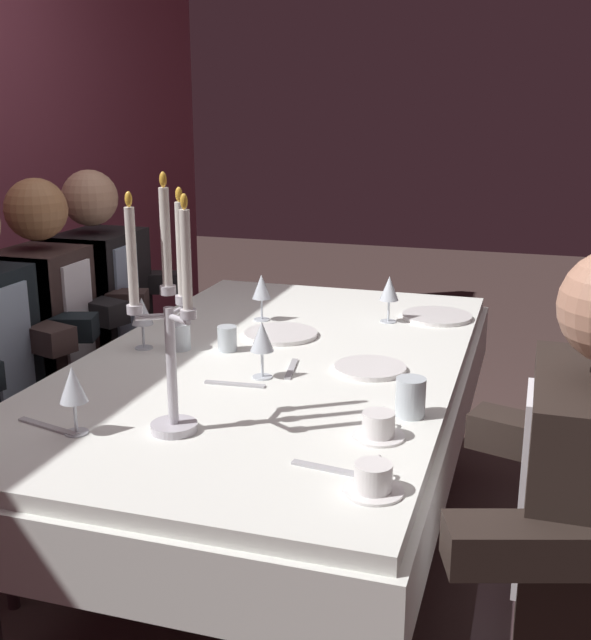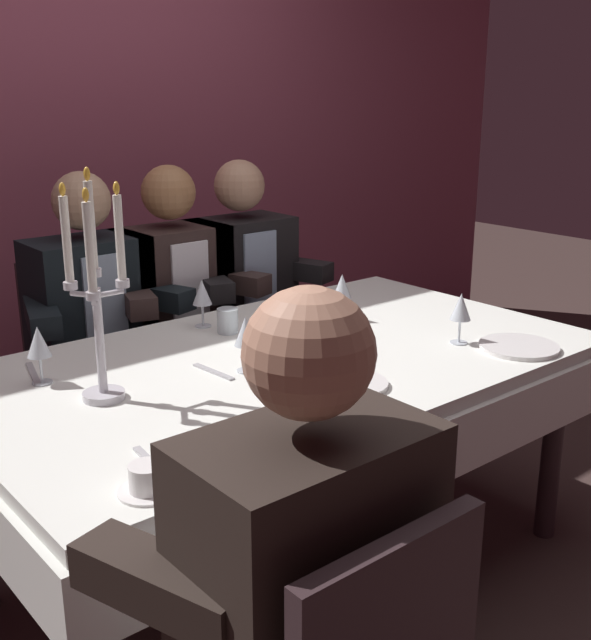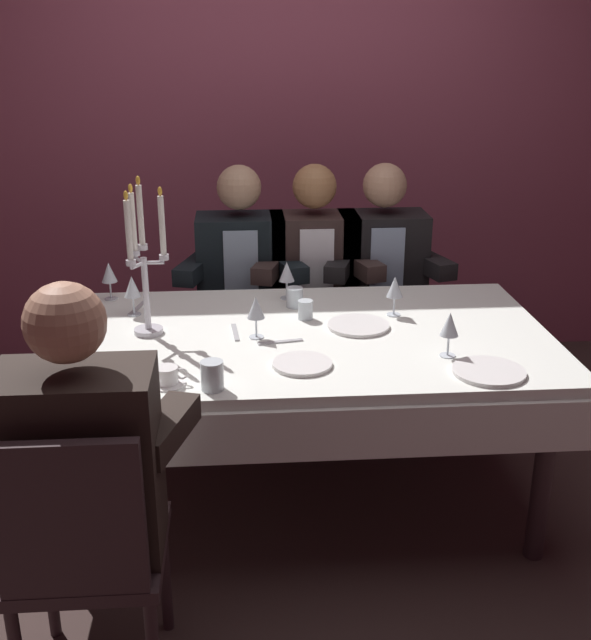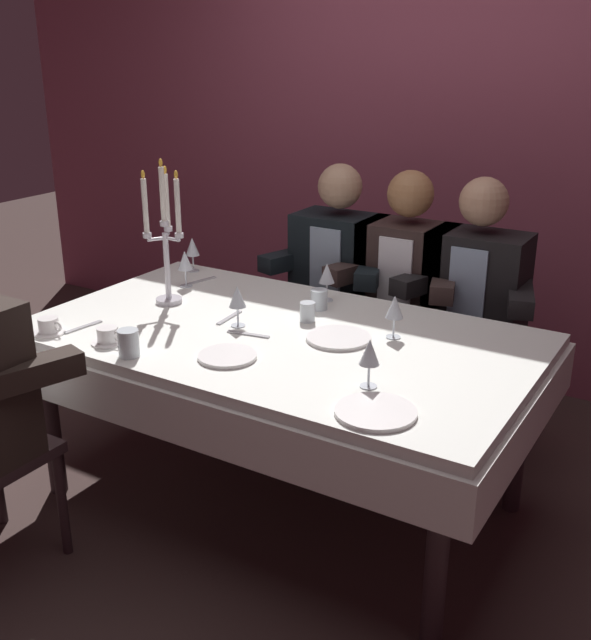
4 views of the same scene
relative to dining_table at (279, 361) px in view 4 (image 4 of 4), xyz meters
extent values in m
plane|color=#3F2E2B|center=(0.00, 0.00, -0.62)|extent=(12.00, 12.00, 0.00)
cube|color=#8F4256|center=(0.00, 1.66, 0.73)|extent=(6.00, 0.12, 2.70)
cube|color=white|center=(0.00, 0.00, 0.10)|extent=(1.90, 1.10, 0.04)
cube|color=white|center=(0.00, 0.00, -0.01)|extent=(1.94, 1.14, 0.18)
cylinder|color=#332326|center=(-0.83, -0.43, -0.27)|extent=(0.07, 0.07, 0.70)
cylinder|color=#332326|center=(0.83, -0.43, -0.27)|extent=(0.07, 0.07, 0.70)
cylinder|color=#332326|center=(-0.83, 0.43, -0.27)|extent=(0.07, 0.07, 0.70)
cylinder|color=#332326|center=(0.83, 0.43, -0.27)|extent=(0.07, 0.07, 0.70)
cylinder|color=silver|center=(-0.58, 0.04, 0.13)|extent=(0.11, 0.11, 0.02)
cylinder|color=silver|center=(-0.58, 0.04, 0.28)|extent=(0.02, 0.02, 0.28)
cylinder|color=silver|center=(-0.58, 0.04, 0.46)|extent=(0.04, 0.04, 0.02)
cylinder|color=white|center=(-0.58, 0.04, 0.58)|extent=(0.02, 0.02, 0.22)
ellipsoid|color=yellow|center=(-0.58, 0.04, 0.70)|extent=(0.02, 0.02, 0.03)
cylinder|color=silver|center=(-0.54, 0.04, 0.40)|extent=(0.07, 0.01, 0.01)
cylinder|color=silver|center=(-0.50, 0.04, 0.42)|extent=(0.04, 0.04, 0.02)
cylinder|color=white|center=(-0.50, 0.04, 0.54)|extent=(0.02, 0.02, 0.22)
ellipsoid|color=yellow|center=(-0.50, 0.04, 0.66)|extent=(0.02, 0.02, 0.03)
cylinder|color=silver|center=(-0.60, 0.08, 0.40)|extent=(0.05, 0.07, 0.01)
cylinder|color=silver|center=(-0.62, 0.11, 0.42)|extent=(0.04, 0.04, 0.02)
cylinder|color=white|center=(-0.62, 0.11, 0.54)|extent=(0.02, 0.02, 0.22)
ellipsoid|color=yellow|center=(-0.62, 0.11, 0.66)|extent=(0.02, 0.02, 0.03)
cylinder|color=silver|center=(-0.60, 0.01, 0.40)|extent=(0.05, 0.07, 0.01)
cylinder|color=silver|center=(-0.62, -0.02, 0.42)|extent=(0.04, 0.04, 0.02)
cylinder|color=white|center=(-0.62, -0.02, 0.54)|extent=(0.02, 0.02, 0.22)
ellipsoid|color=yellow|center=(-0.62, -0.02, 0.66)|extent=(0.02, 0.02, 0.03)
cylinder|color=white|center=(0.23, 0.05, 0.13)|extent=(0.24, 0.24, 0.01)
cylinder|color=white|center=(-0.02, -0.30, 0.13)|extent=(0.21, 0.21, 0.01)
cylinder|color=white|center=(0.60, -0.41, 0.13)|extent=(0.25, 0.25, 0.01)
cylinder|color=silver|center=(-0.66, 0.26, 0.12)|extent=(0.06, 0.06, 0.00)
cylinder|color=silver|center=(-0.66, 0.26, 0.16)|extent=(0.01, 0.01, 0.07)
cone|color=silver|center=(-0.66, 0.26, 0.24)|extent=(0.07, 0.07, 0.08)
cylinder|color=silver|center=(-0.17, -0.03, 0.12)|extent=(0.06, 0.06, 0.00)
cylinder|color=silver|center=(-0.17, -0.03, 0.16)|extent=(0.01, 0.01, 0.07)
cone|color=silver|center=(-0.17, -0.03, 0.24)|extent=(0.07, 0.07, 0.08)
cylinder|color=maroon|center=(-0.17, -0.03, 0.22)|extent=(0.04, 0.04, 0.03)
cylinder|color=silver|center=(-0.78, 0.46, 0.12)|extent=(0.06, 0.06, 0.00)
cylinder|color=silver|center=(-0.78, 0.46, 0.16)|extent=(0.01, 0.01, 0.07)
cone|color=silver|center=(-0.78, 0.46, 0.24)|extent=(0.07, 0.07, 0.08)
cylinder|color=silver|center=(-0.03, 0.41, 0.12)|extent=(0.06, 0.06, 0.00)
cylinder|color=silver|center=(-0.03, 0.41, 0.16)|extent=(0.01, 0.01, 0.07)
cone|color=silver|center=(-0.03, 0.41, 0.24)|extent=(0.07, 0.07, 0.08)
cylinder|color=silver|center=(0.39, 0.17, 0.12)|extent=(0.06, 0.06, 0.00)
cylinder|color=silver|center=(0.39, 0.17, 0.16)|extent=(0.01, 0.01, 0.07)
cone|color=silver|center=(0.39, 0.17, 0.24)|extent=(0.07, 0.07, 0.08)
cylinder|color=maroon|center=(0.39, 0.17, 0.22)|extent=(0.04, 0.04, 0.03)
cylinder|color=silver|center=(0.50, -0.26, 0.12)|extent=(0.06, 0.06, 0.00)
cylinder|color=silver|center=(0.50, -0.26, 0.16)|extent=(0.01, 0.01, 0.07)
cone|color=silver|center=(0.50, -0.26, 0.24)|extent=(0.07, 0.07, 0.08)
cylinder|color=#E0D172|center=(0.50, -0.26, 0.22)|extent=(0.04, 0.04, 0.03)
cylinder|color=silver|center=(-0.32, -0.47, 0.17)|extent=(0.07, 0.07, 0.10)
cylinder|color=silver|center=(0.00, 0.30, 0.16)|extent=(0.07, 0.07, 0.08)
cylinder|color=silver|center=(0.03, 0.16, 0.16)|extent=(0.06, 0.06, 0.08)
cylinder|color=white|center=(-0.73, -0.46, 0.12)|extent=(0.12, 0.12, 0.01)
cylinder|color=white|center=(-0.73, -0.46, 0.15)|extent=(0.08, 0.08, 0.05)
torus|color=white|center=(-0.68, -0.46, 0.15)|extent=(0.04, 0.01, 0.04)
cylinder|color=white|center=(-0.47, -0.42, 0.12)|extent=(0.12, 0.12, 0.01)
cylinder|color=white|center=(-0.47, -0.42, 0.15)|extent=(0.08, 0.08, 0.05)
torus|color=white|center=(-0.42, -0.42, 0.15)|extent=(0.04, 0.01, 0.04)
cube|color=#B7B7BC|center=(-0.65, 0.34, 0.12)|extent=(0.06, 0.19, 0.01)
cube|color=#B7B7BC|center=(-0.25, 0.02, 0.12)|extent=(0.03, 0.17, 0.01)
cube|color=#B7B7BC|center=(-0.67, -0.36, 0.12)|extent=(0.04, 0.17, 0.01)
cube|color=#B7B7BC|center=(-0.08, -0.09, 0.12)|extent=(0.17, 0.05, 0.01)
cylinder|color=#332326|center=(-0.49, -0.70, -0.41)|extent=(0.04, 0.04, 0.42)
cube|color=#2B211D|center=(-0.45, -0.78, 0.15)|extent=(0.19, 0.34, 0.08)
cylinder|color=#332326|center=(-0.40, 0.70, -0.41)|extent=(0.04, 0.04, 0.42)
cylinder|color=#332326|center=(-0.04, 0.70, -0.41)|extent=(0.04, 0.04, 0.42)
cylinder|color=#332326|center=(-0.40, 1.06, -0.41)|extent=(0.04, 0.04, 0.42)
cylinder|color=#332326|center=(-0.04, 1.06, -0.41)|extent=(0.04, 0.04, 0.42)
cube|color=#332326|center=(-0.22, 0.88, -0.18)|extent=(0.42, 0.42, 0.04)
cube|color=#332326|center=(-0.22, 1.07, 0.06)|extent=(0.38, 0.04, 0.44)
cube|color=black|center=(-0.22, 0.88, 0.11)|extent=(0.42, 0.26, 0.54)
cube|color=#8B9FB4|center=(-0.22, 0.75, 0.14)|extent=(0.16, 0.01, 0.40)
sphere|color=tan|center=(-0.22, 0.88, 0.51)|extent=(0.21, 0.21, 0.21)
cube|color=black|center=(-0.44, 0.78, 0.15)|extent=(0.19, 0.34, 0.08)
cube|color=black|center=(0.00, 0.78, 0.15)|extent=(0.19, 0.34, 0.08)
cylinder|color=#332326|center=(-0.04, 0.70, -0.41)|extent=(0.04, 0.04, 0.42)
cylinder|color=#332326|center=(0.32, 0.70, -0.41)|extent=(0.04, 0.04, 0.42)
cylinder|color=#332326|center=(-0.04, 1.06, -0.41)|extent=(0.04, 0.04, 0.42)
cylinder|color=#332326|center=(0.32, 1.06, -0.41)|extent=(0.04, 0.04, 0.42)
cube|color=#332326|center=(0.14, 0.88, -0.18)|extent=(0.42, 0.42, 0.04)
cube|color=#332326|center=(0.14, 1.07, 0.06)|extent=(0.38, 0.04, 0.44)
cube|color=#322422|center=(0.14, 0.88, 0.11)|extent=(0.42, 0.26, 0.54)
cube|color=white|center=(0.14, 0.75, 0.14)|extent=(0.16, 0.01, 0.40)
sphere|color=#9E6C45|center=(0.14, 0.88, 0.51)|extent=(0.21, 0.21, 0.21)
cube|color=#322422|center=(-0.08, 0.78, 0.15)|extent=(0.19, 0.34, 0.08)
cube|color=#322422|center=(0.36, 0.78, 0.15)|extent=(0.19, 0.34, 0.08)
cylinder|color=#332326|center=(0.29, 0.70, -0.41)|extent=(0.04, 0.04, 0.42)
cylinder|color=#332326|center=(0.65, 0.70, -0.41)|extent=(0.04, 0.04, 0.42)
cylinder|color=#332326|center=(0.29, 1.06, -0.41)|extent=(0.04, 0.04, 0.42)
cylinder|color=#332326|center=(0.65, 1.06, -0.41)|extent=(0.04, 0.04, 0.42)
cube|color=#332326|center=(0.47, 0.88, -0.18)|extent=(0.42, 0.42, 0.04)
cube|color=#332326|center=(0.47, 1.07, 0.06)|extent=(0.38, 0.04, 0.44)
cube|color=black|center=(0.47, 0.88, 0.11)|extent=(0.42, 0.26, 0.54)
cube|color=#8B9FBA|center=(0.47, 0.75, 0.14)|extent=(0.16, 0.01, 0.40)
sphere|color=tan|center=(0.47, 0.88, 0.51)|extent=(0.21, 0.21, 0.21)
cube|color=black|center=(0.25, 0.78, 0.15)|extent=(0.19, 0.34, 0.08)
cube|color=black|center=(0.69, 0.78, 0.15)|extent=(0.19, 0.34, 0.08)
camera|label=1|loc=(-2.13, -0.73, 0.87)|focal=44.27mm
camera|label=2|loc=(-1.40, -1.73, 0.91)|focal=43.68mm
camera|label=3|loc=(-0.23, -2.73, 1.20)|focal=43.36mm
camera|label=4|loc=(1.44, -2.24, 1.16)|focal=42.28mm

